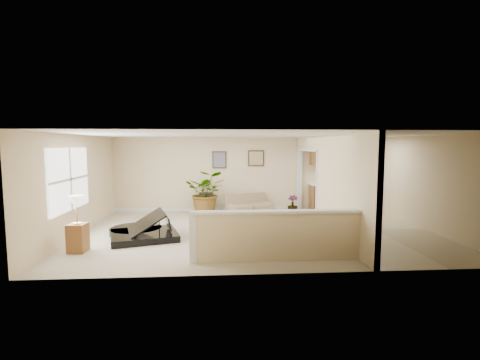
{
  "coord_description": "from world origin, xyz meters",
  "views": [
    {
      "loc": [
        -1.04,
        -8.82,
        2.23
      ],
      "look_at": [
        -0.42,
        0.4,
        1.31
      ],
      "focal_mm": 26.0,
      "sensor_mm": 36.0,
      "label": 1
    }
  ],
  "objects": [
    {
      "name": "right_wall",
      "position": [
        4.5,
        0.0,
        1.25
      ],
      "size": [
        0.04,
        6.0,
        2.5
      ],
      "primitive_type": "cube",
      "color": "beige",
      "rests_on": "floor"
    },
    {
      "name": "wall_mirror",
      "position": [
        0.3,
        2.97,
        1.8
      ],
      "size": [
        0.55,
        0.04,
        0.55
      ],
      "color": "#3E2A16",
      "rests_on": "back_wall"
    },
    {
      "name": "back_wall",
      "position": [
        0.0,
        3.0,
        1.25
      ],
      "size": [
        9.0,
        0.04,
        2.5
      ],
      "primitive_type": "cube",
      "color": "beige",
      "rests_on": "floor"
    },
    {
      "name": "kitchen_vinyl",
      "position": [
        3.15,
        0.0,
        0.0
      ],
      "size": [
        2.7,
        6.0,
        0.01
      ],
      "primitive_type": "cube",
      "color": "tan",
      "rests_on": "floor"
    },
    {
      "name": "wall_art_left",
      "position": [
        -0.95,
        2.97,
        1.75
      ],
      "size": [
        0.48,
        0.04,
        0.58
      ],
      "color": "#3E2A16",
      "rests_on": "back_wall"
    },
    {
      "name": "accent_table",
      "position": [
        -1.39,
        2.47,
        0.44
      ],
      "size": [
        0.47,
        0.47,
        0.69
      ],
      "color": "black",
      "rests_on": "floor"
    },
    {
      "name": "pony_half_wall",
      "position": [
        0.08,
        -2.3,
        0.52
      ],
      "size": [
        3.42,
        0.22,
        1.0
      ],
      "color": "beige",
      "rests_on": "floor"
    },
    {
      "name": "palm_plant",
      "position": [
        -1.38,
        2.47,
        0.7
      ],
      "size": [
        1.42,
        1.27,
        1.44
      ],
      "color": "black",
      "rests_on": "floor"
    },
    {
      "name": "floor",
      "position": [
        0.0,
        0.0,
        0.0
      ],
      "size": [
        9.0,
        9.0,
        0.0
      ],
      "primitive_type": "plane",
      "color": "#BAAA91",
      "rests_on": "ground"
    },
    {
      "name": "front_wall",
      "position": [
        0.0,
        -3.0,
        1.25
      ],
      "size": [
        9.0,
        0.04,
        2.5
      ],
      "primitive_type": "cube",
      "color": "beige",
      "rests_on": "floor"
    },
    {
      "name": "left_wall",
      "position": [
        -4.5,
        0.0,
        1.25
      ],
      "size": [
        0.04,
        6.0,
        2.5
      ],
      "primitive_type": "cube",
      "color": "beige",
      "rests_on": "floor"
    },
    {
      "name": "ceiling",
      "position": [
        0.0,
        0.0,
        2.5
      ],
      "size": [
        9.0,
        6.0,
        0.04
      ],
      "primitive_type": "cube",
      "color": "silver",
      "rests_on": "back_wall"
    },
    {
      "name": "interior_partition",
      "position": [
        1.8,
        0.25,
        1.22
      ],
      "size": [
        0.18,
        5.99,
        2.5
      ],
      "color": "beige",
      "rests_on": "floor"
    },
    {
      "name": "lamp_stand",
      "position": [
        -3.97,
        -1.46,
        0.51
      ],
      "size": [
        0.38,
        0.38,
        1.2
      ],
      "color": "brown",
      "rests_on": "floor"
    },
    {
      "name": "small_plant",
      "position": [
        1.45,
        2.35,
        0.26
      ],
      "size": [
        0.43,
        0.43,
        0.6
      ],
      "color": "black",
      "rests_on": "floor"
    },
    {
      "name": "loveseat",
      "position": [
        0.01,
        2.33,
        0.32
      ],
      "size": [
        1.75,
        1.32,
        0.84
      ],
      "rotation": [
        0.0,
        0.0,
        0.37
      ],
      "color": "#95795F",
      "rests_on": "floor"
    },
    {
      "name": "kitchen_cabinets",
      "position": [
        3.19,
        2.73,
        0.87
      ],
      "size": [
        2.36,
        0.65,
        2.33
      ],
      "color": "brown",
      "rests_on": "floor"
    },
    {
      "name": "left_window",
      "position": [
        -4.49,
        -0.5,
        1.45
      ],
      "size": [
        0.05,
        2.15,
        1.45
      ],
      "primitive_type": "cube",
      "color": "white",
      "rests_on": "left_wall"
    },
    {
      "name": "piano_bench",
      "position": [
        -1.27,
        -0.2,
        0.27
      ],
      "size": [
        0.71,
        0.91,
        0.54
      ],
      "primitive_type": "cube",
      "rotation": [
        0.0,
        0.0,
        -0.43
      ],
      "color": "black",
      "rests_on": "floor"
    },
    {
      "name": "piano",
      "position": [
        -2.83,
        -0.37,
        0.6
      ],
      "size": [
        2.06,
        2.06,
        1.44
      ],
      "rotation": [
        0.0,
        0.0,
        0.29
      ],
      "color": "black",
      "rests_on": "floor"
    }
  ]
}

